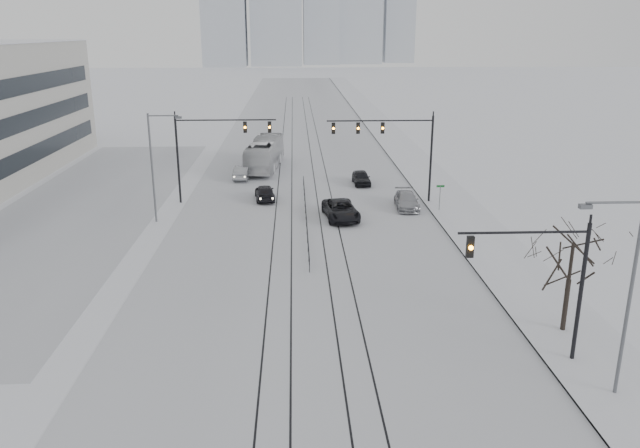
{
  "coord_description": "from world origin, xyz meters",
  "views": [
    {
      "loc": [
        -0.91,
        -20.29,
        15.35
      ],
      "look_at": [
        0.72,
        18.52,
        3.2
      ],
      "focal_mm": 35.0,
      "sensor_mm": 36.0,
      "label": 1
    }
  ],
  "objects": [
    {
      "name": "sedan_nb_front",
      "position": [
        2.96,
        30.13,
        0.78
      ],
      "size": [
        3.22,
        5.85,
        1.55
      ],
      "primitive_type": "imported",
      "rotation": [
        0.0,
        0.0,
        0.12
      ],
      "color": "black",
      "rests_on": "ground"
    },
    {
      "name": "traffic_mast_nw",
      "position": [
        -8.52,
        36.0,
        5.57
      ],
      "size": [
        9.1,
        0.37,
        8.0
      ],
      "color": "black",
      "rests_on": "ground"
    },
    {
      "name": "traffic_mast_ne",
      "position": [
        8.15,
        34.99,
        5.76
      ],
      "size": [
        9.6,
        0.37,
        8.0
      ],
      "color": "black",
      "rests_on": "ground"
    },
    {
      "name": "road",
      "position": [
        0.0,
        60.0,
        0.01
      ],
      "size": [
        22.0,
        260.0,
        0.02
      ],
      "primitive_type": "cube",
      "color": "silver",
      "rests_on": "ground"
    },
    {
      "name": "ground",
      "position": [
        0.0,
        0.0,
        0.0
      ],
      "size": [
        500.0,
        500.0,
        0.0
      ],
      "primitive_type": "plane",
      "color": "white",
      "rests_on": "ground"
    },
    {
      "name": "street_light_west",
      "position": [
        -12.2,
        30.0,
        5.21
      ],
      "size": [
        2.73,
        0.25,
        9.0
      ],
      "color": "#595B60",
      "rests_on": "ground"
    },
    {
      "name": "street_light_east",
      "position": [
        12.7,
        3.0,
        5.21
      ],
      "size": [
        2.73,
        0.25,
        9.0
      ],
      "color": "#595B60",
      "rests_on": "ground"
    },
    {
      "name": "tram_rails",
      "position": [
        -0.0,
        40.0,
        0.02
      ],
      "size": [
        5.3,
        180.0,
        0.01
      ],
      "color": "black",
      "rests_on": "ground"
    },
    {
      "name": "traffic_mast_near",
      "position": [
        10.79,
        6.0,
        4.56
      ],
      "size": [
        6.1,
        0.37,
        7.0
      ],
      "color": "black",
      "rests_on": "ground"
    },
    {
      "name": "curb",
      "position": [
        11.05,
        60.0,
        0.06
      ],
      "size": [
        0.1,
        260.0,
        0.12
      ],
      "primitive_type": "cube",
      "color": "gray",
      "rests_on": "ground"
    },
    {
      "name": "sedan_sb_inner",
      "position": [
        -3.71,
        36.52,
        0.73
      ],
      "size": [
        2.21,
        4.48,
        1.47
      ],
      "primitive_type": "imported",
      "rotation": [
        0.0,
        0.0,
        3.26
      ],
      "color": "black",
      "rests_on": "ground"
    },
    {
      "name": "sedan_nb_right",
      "position": [
        9.1,
        33.16,
        0.7
      ],
      "size": [
        2.21,
        4.94,
        1.4
      ],
      "primitive_type": "imported",
      "rotation": [
        0.0,
        0.0,
        -0.05
      ],
      "color": "#9FA1A7",
      "rests_on": "ground"
    },
    {
      "name": "bare_tree",
      "position": [
        13.2,
        9.0,
        4.49
      ],
      "size": [
        4.4,
        4.4,
        6.1
      ],
      "color": "black",
      "rests_on": "ground"
    },
    {
      "name": "median_fence",
      "position": [
        0.0,
        30.0,
        0.53
      ],
      "size": [
        0.06,
        24.0,
        1.0
      ],
      "color": "black",
      "rests_on": "ground"
    },
    {
      "name": "parking_strip",
      "position": [
        -20.0,
        35.0,
        0.01
      ],
      "size": [
        14.0,
        60.0,
        0.03
      ],
      "primitive_type": "cube",
      "color": "silver",
      "rests_on": "ground"
    },
    {
      "name": "sedan_sb_outer",
      "position": [
        -6.49,
        45.3,
        0.72
      ],
      "size": [
        1.82,
        4.49,
        1.45
      ],
      "primitive_type": "imported",
      "rotation": [
        0.0,
        0.0,
        3.08
      ],
      "color": "gray",
      "rests_on": "ground"
    },
    {
      "name": "sidewalk_east",
      "position": [
        13.5,
        60.0,
        0.08
      ],
      "size": [
        5.0,
        260.0,
        0.16
      ],
      "primitive_type": "cube",
      "color": "silver",
      "rests_on": "ground"
    },
    {
      "name": "street_sign",
      "position": [
        11.8,
        32.0,
        1.61
      ],
      "size": [
        0.7,
        0.06,
        2.4
      ],
      "color": "#595B60",
      "rests_on": "ground"
    },
    {
      "name": "sedan_nb_far",
      "position": [
        5.99,
        42.33,
        0.7
      ],
      "size": [
        1.79,
        4.17,
        1.4
      ],
      "primitive_type": "imported",
      "rotation": [
        0.0,
        0.0,
        0.03
      ],
      "color": "black",
      "rests_on": "ground"
    },
    {
      "name": "box_truck",
      "position": [
        -4.29,
        50.43,
        1.71
      ],
      "size": [
        4.18,
        12.54,
        3.43
      ],
      "primitive_type": "imported",
      "rotation": [
        0.0,
        0.0,
        3.03
      ],
      "color": "silver",
      "rests_on": "ground"
    }
  ]
}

